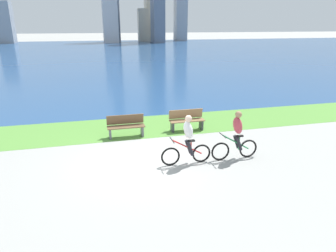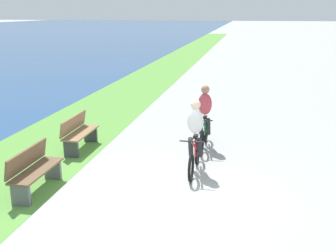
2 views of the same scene
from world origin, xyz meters
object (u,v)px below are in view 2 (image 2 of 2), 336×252
(cyclist_lead, at_px, (195,137))
(bench_far_along_path, at_px, (34,170))
(cyclist_trailing, at_px, (205,118))
(bench_near_path, at_px, (79,133))

(cyclist_lead, height_order, bench_far_along_path, cyclist_lead)
(cyclist_trailing, height_order, bench_near_path, cyclist_trailing)
(cyclist_trailing, distance_m, bench_far_along_path, 4.55)
(bench_near_path, xyz_separation_m, bench_far_along_path, (-2.64, -0.17, 0.00))
(bench_far_along_path, bearing_deg, cyclist_lead, -61.21)
(cyclist_trailing, height_order, bench_far_along_path, cyclist_trailing)
(cyclist_lead, relative_size, bench_far_along_path, 1.13)
(cyclist_lead, distance_m, bench_far_along_path, 3.46)
(cyclist_trailing, xyz_separation_m, bench_near_path, (-0.73, 3.21, -0.39))
(cyclist_lead, distance_m, bench_near_path, 3.36)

